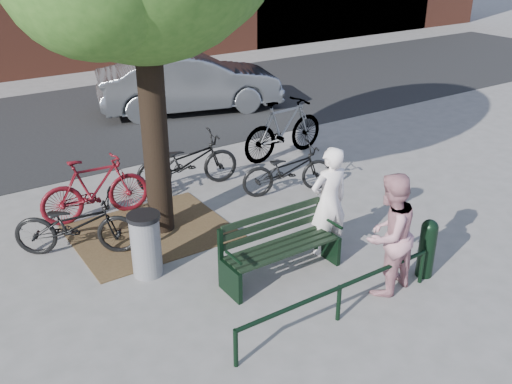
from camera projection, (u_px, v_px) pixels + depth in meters
ground at (281, 276)px, 8.05m from camera, size 90.00×90.00×0.00m
dirt_pit at (151, 232)px, 9.20m from camera, size 2.40×2.00×0.02m
road at (84, 122)px, 14.46m from camera, size 40.00×7.00×0.01m
park_bench at (278, 244)px, 7.91m from camera, size 1.74×0.54×0.97m
guard_railing at (339, 293)px, 6.97m from camera, size 3.06×0.06×0.51m
person_left at (329, 202)px, 8.29m from camera, size 0.65×0.45×1.69m
person_right at (389, 235)px, 7.39m from camera, size 0.92×0.77×1.69m
bollard at (427, 246)px, 7.87m from camera, size 0.23×0.23×0.87m
litter_bin at (146, 244)px, 7.90m from camera, size 0.46×0.46×0.94m
bicycle_a at (76, 225)px, 8.42m from camera, size 1.90×1.48×0.96m
bicycle_b at (95, 189)px, 9.43m from camera, size 1.85×0.67×1.09m
bicycle_c at (187, 162)px, 10.61m from camera, size 2.04×1.01×1.02m
bicycle_d at (284, 128)px, 12.02m from camera, size 2.13×0.75×1.26m
bicycle_e at (288, 170)px, 10.40m from camera, size 1.84×1.06×0.91m
parked_car at (190, 82)px, 15.04m from camera, size 5.05×2.90×1.57m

